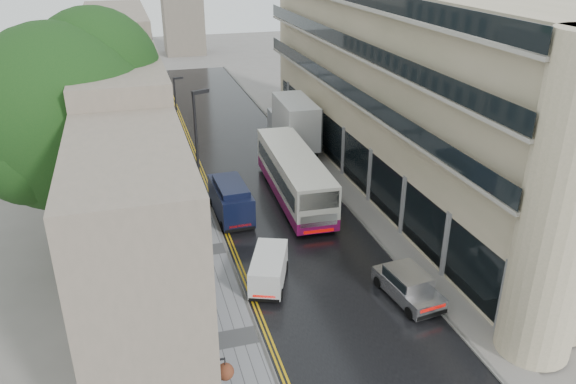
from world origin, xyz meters
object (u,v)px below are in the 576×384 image
white_van (251,283)px  lamp_post_far (177,122)px  pedestrian (187,193)px  navy_van (222,212)px  white_lorry (285,132)px  tree_near (67,148)px  cream_bus (288,198)px  lamp_post_near (199,170)px  silver_hatchback (411,304)px  tree_far (85,98)px

white_van → lamp_post_far: (-1.38, 19.92, 2.71)m
pedestrian → navy_van: bearing=135.7°
pedestrian → white_lorry: bearing=-118.6°
tree_near → cream_bus: bearing=7.5°
navy_van → lamp_post_near: (-1.41, -1.07, 3.39)m
cream_bus → silver_hatchback: 11.90m
tree_far → navy_van: tree_far is taller
white_van → lamp_post_near: size_ratio=0.42×
tree_near → tree_far: bearing=88.7°
tree_near → cream_bus: (12.53, 1.64, -5.27)m
navy_van → white_lorry: bearing=55.2°
cream_bus → navy_van: (-4.33, -0.10, -0.35)m
tree_far → silver_hatchback: (15.06, -22.88, -5.43)m
white_van → pedestrian: bearing=120.5°
pedestrian → lamp_post_far: 8.61m
tree_near → white_lorry: tree_near is taller
cream_bus → white_lorry: (2.94, 11.08, 0.65)m
cream_bus → lamp_post_near: bearing=-166.2°
pedestrian → lamp_post_near: (0.30, -5.22, 3.68)m
pedestrian → white_van: bearing=122.1°
white_van → navy_van: bearing=112.5°
cream_bus → silver_hatchback: size_ratio=2.91×
silver_hatchback → pedestrian: pedestrian is taller
white_van → lamp_post_far: size_ratio=0.55×
white_van → pedestrian: (-1.80, 11.72, 0.14)m
white_van → tree_near: bearing=165.8°
white_van → lamp_post_near: (-1.50, 6.50, 3.82)m
cream_bus → navy_van: 4.35m
tree_near → lamp_post_far: size_ratio=1.99×
cream_bus → white_lorry: 11.48m
navy_van → lamp_post_far: 12.63m
white_lorry → white_van: (-7.18, -18.74, -1.43)m
cream_bus → white_van: bearing=-116.7°
tree_far → silver_hatchback: 27.93m
white_van → navy_van: navy_van is taller
lamp_post_far → white_van: bearing=-95.3°
cream_bus → navy_van: cream_bus is taller
tree_near → pedestrian: (6.49, 5.70, -5.91)m
tree_near → cream_bus: size_ratio=1.14×
tree_near → silver_hatchback: (15.36, -9.88, -6.14)m
cream_bus → lamp_post_near: lamp_post_near is taller
tree_near → white_van: 11.90m
lamp_post_far → navy_van: bearing=-93.3°
white_lorry → white_van: 20.12m
cream_bus → pedestrian: bearing=148.4°
white_van → pedestrian: 11.86m
navy_van → pedestrian: 4.50m
white_van → tree_far: bearing=134.6°
tree_far → lamp_post_far: size_ratio=1.79×
white_lorry → lamp_post_near: 15.19m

